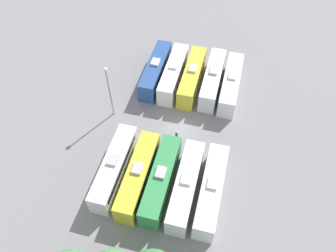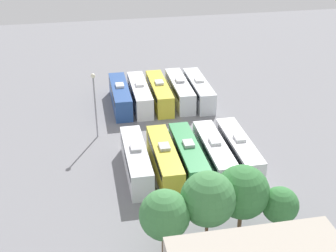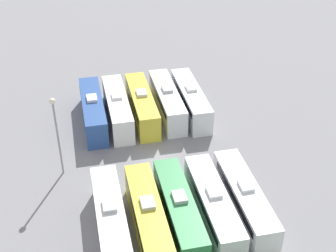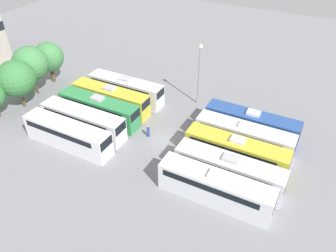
# 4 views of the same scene
# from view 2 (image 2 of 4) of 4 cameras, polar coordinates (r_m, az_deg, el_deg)

# --- Properties ---
(ground_plane) EXTENTS (120.49, 120.49, 0.00)m
(ground_plane) POSITION_cam_2_polar(r_m,az_deg,el_deg) (64.17, 0.55, -0.62)
(ground_plane) COLOR gray
(bus_0) EXTENTS (2.49, 11.62, 3.60)m
(bus_0) POSITION_cam_2_polar(r_m,az_deg,el_deg) (72.80, 3.76, 4.43)
(bus_0) COLOR silver
(bus_0) RESTS_ON ground_plane
(bus_1) EXTENTS (2.49, 11.62, 3.60)m
(bus_1) POSITION_cam_2_polar(r_m,az_deg,el_deg) (72.51, 1.43, 4.39)
(bus_1) COLOR silver
(bus_1) RESTS_ON ground_plane
(bus_2) EXTENTS (2.49, 11.62, 3.60)m
(bus_2) POSITION_cam_2_polar(r_m,az_deg,el_deg) (71.68, -1.06, 4.11)
(bus_2) COLOR gold
(bus_2) RESTS_ON ground_plane
(bus_3) EXTENTS (2.49, 11.62, 3.60)m
(bus_3) POSITION_cam_2_polar(r_m,az_deg,el_deg) (71.24, -3.46, 3.91)
(bus_3) COLOR white
(bus_3) RESTS_ON ground_plane
(bus_4) EXTENTS (2.49, 11.62, 3.60)m
(bus_4) POSITION_cam_2_polar(r_m,az_deg,el_deg) (71.02, -5.84, 3.73)
(bus_4) COLOR #284C93
(bus_4) RESTS_ON ground_plane
(bus_5) EXTENTS (2.49, 11.62, 3.60)m
(bus_5) POSITION_cam_2_polar(r_m,az_deg,el_deg) (56.80, 8.62, -2.93)
(bus_5) COLOR white
(bus_5) RESTS_ON ground_plane
(bus_6) EXTENTS (2.49, 11.62, 3.60)m
(bus_6) POSITION_cam_2_polar(r_m,az_deg,el_deg) (55.77, 5.67, -3.35)
(bus_6) COLOR silver
(bus_6) RESTS_ON ground_plane
(bus_7) EXTENTS (2.49, 11.62, 3.60)m
(bus_7) POSITION_cam_2_polar(r_m,az_deg,el_deg) (55.10, 2.49, -3.65)
(bus_7) COLOR #338C4C
(bus_7) RESTS_ON ground_plane
(bus_8) EXTENTS (2.49, 11.62, 3.60)m
(bus_8) POSITION_cam_2_polar(r_m,az_deg,el_deg) (54.44, -0.44, -4.04)
(bus_8) COLOR gold
(bus_8) RESTS_ON ground_plane
(bus_9) EXTENTS (2.49, 11.62, 3.60)m
(bus_9) POSITION_cam_2_polar(r_m,az_deg,el_deg) (54.35, -3.91, -4.16)
(bus_9) COLOR silver
(bus_9) RESTS_ON ground_plane
(worker_person) EXTENTS (0.36, 0.36, 1.66)m
(worker_person) POSITION_cam_2_polar(r_m,az_deg,el_deg) (62.16, 0.96, -0.81)
(worker_person) COLOR navy
(worker_person) RESTS_ON ground_plane
(light_pole) EXTENTS (0.60, 0.60, 9.04)m
(light_pole) POSITION_cam_2_polar(r_m,az_deg,el_deg) (60.88, -8.95, 3.68)
(light_pole) COLOR gray
(light_pole) RESTS_ON ground_plane
(tree_0) EXTENTS (3.55, 3.55, 5.15)m
(tree_0) POSITION_cam_2_polar(r_m,az_deg,el_deg) (45.82, 13.50, -9.37)
(tree_0) COLOR brown
(tree_0) RESTS_ON ground_plane
(tree_1) EXTENTS (5.18, 5.18, 7.13)m
(tree_1) POSITION_cam_2_polar(r_m,az_deg,el_deg) (44.82, 9.04, -7.95)
(tree_1) COLOR brown
(tree_1) RESTS_ON ground_plane
(tree_2) EXTENTS (5.13, 5.13, 7.57)m
(tree_2) POSITION_cam_2_polar(r_m,az_deg,el_deg) (42.76, 4.91, -8.85)
(tree_2) COLOR brown
(tree_2) RESTS_ON ground_plane
(tree_3) EXTENTS (4.60, 4.60, 6.61)m
(tree_3) POSITION_cam_2_polar(r_m,az_deg,el_deg) (41.95, -0.41, -10.79)
(tree_3) COLOR brown
(tree_3) RESTS_ON ground_plane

